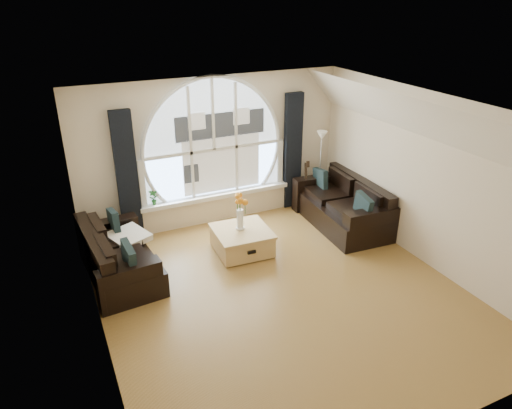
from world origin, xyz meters
name	(u,v)px	position (x,y,z in m)	size (l,w,h in m)	color
ground	(282,293)	(0.00, 0.00, 0.00)	(5.00, 5.50, 0.01)	brown
ceiling	(287,110)	(0.00, 0.00, 2.70)	(5.00, 5.50, 0.01)	silver
wall_back	(213,151)	(0.00, 2.75, 1.35)	(5.00, 0.01, 2.70)	beige
wall_front	(434,332)	(0.00, -2.75, 1.35)	(5.00, 0.01, 2.70)	beige
wall_left	(91,249)	(-2.50, 0.00, 1.35)	(0.01, 5.50, 2.70)	beige
wall_right	(427,180)	(2.50, 0.00, 1.35)	(0.01, 5.50, 2.70)	beige
attic_slope	(421,119)	(2.20, 0.00, 2.35)	(0.92, 5.50, 0.72)	silver
arched_window	(213,137)	(0.00, 2.72, 1.62)	(2.60, 0.06, 2.15)	silver
window_sill	(217,195)	(0.00, 2.65, 0.51)	(2.90, 0.22, 0.08)	white
window_frame	(214,137)	(0.00, 2.69, 1.62)	(2.76, 0.08, 2.15)	white
neighbor_house	(221,143)	(0.15, 2.71, 1.50)	(1.70, 0.02, 1.50)	silver
curtain_left	(127,177)	(-1.60, 2.63, 1.15)	(0.35, 0.12, 2.30)	black
curtain_right	(293,152)	(1.60, 2.63, 1.15)	(0.35, 0.12, 2.30)	black
sofa_left	(119,254)	(-2.03, 1.44, 0.40)	(0.89, 1.79, 0.79)	black
sofa_right	(341,206)	(2.01, 1.46, 0.40)	(0.98, 1.96, 0.87)	black
coffee_chest	(242,240)	(-0.05, 1.35, 0.22)	(0.91, 0.91, 0.44)	tan
throw_blanket	(128,237)	(-1.83, 1.74, 0.50)	(0.55, 0.55, 0.10)	silver
vase_flowers	(240,208)	(-0.05, 1.41, 0.79)	(0.24, 0.24, 0.70)	white
floor_lamp	(320,171)	(2.03, 2.28, 0.80)	(0.24, 0.24, 1.60)	#B2B2B2
guitar	(304,185)	(1.73, 2.36, 0.53)	(0.36, 0.24, 1.06)	#9A612F
potted_plant	(153,197)	(-1.19, 2.65, 0.70)	(0.15, 0.10, 0.29)	#1E6023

